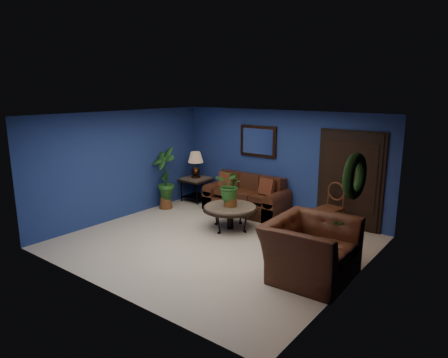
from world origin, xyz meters
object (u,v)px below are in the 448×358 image
Objects in this scene: side_chair at (332,203)px; armchair at (311,249)px; end_table at (196,183)px; sofa at (247,200)px; coffee_table at (230,209)px; table_lamp at (196,162)px.

side_chair reaches higher than armchair.
armchair reaches higher than end_table.
end_table is at bearing -179.03° from sofa.
coffee_table is 2.19m from side_chair.
coffee_table is (0.40, -1.24, 0.14)m from sofa.
side_chair is (1.76, 1.29, 0.14)m from coffee_table.
coffee_table is 2.40m from end_table.
side_chair is at bearing 1.13° from table_lamp.
side_chair reaches higher than coffee_table.
coffee_table is 0.82× the size of armchair.
armchair is (2.78, -2.27, 0.16)m from sofa.
coffee_table is 1.75× the size of table_lamp.
coffee_table is 2.48m from table_lamp.
table_lamp is at bearing 0.00° from end_table.
sofa is 2.94× the size of end_table.
sofa is 1.68m from end_table.
end_table is at bearing 149.54° from coffee_table.
table_lamp is 0.65× the size of side_chair.
armchair reaches higher than sofa.
sofa is 3.06× the size of table_lamp.
sofa is at bearing 0.97° from end_table.
side_chair is at bearing 1.25° from sofa.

